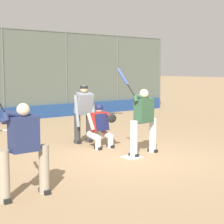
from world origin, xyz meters
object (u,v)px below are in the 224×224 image
spare_bat_near_backstop (111,113)px  catcher_behind_plate (101,125)px  fielding_glove_on_dirt (140,122)px  batter_on_deck (23,147)px  umpire_home (84,112)px  equipment_bag_dugout_side (14,120)px  spare_bat_by_padding (94,117)px  spare_bat_third_base_side (8,131)px  batter_at_plate (143,119)px

spare_bat_near_backstop → catcher_behind_plate: bearing=85.8°
catcher_behind_plate → fielding_glove_on_dirt: size_ratio=4.09×
batter_on_deck → umpire_home: bearing=-135.3°
catcher_behind_plate → equipment_bag_dugout_side: 6.11m
batter_on_deck → spare_bat_by_padding: size_ratio=2.85×
fielding_glove_on_dirt → spare_bat_third_base_side: bearing=-15.9°
batter_at_plate → spare_bat_near_backstop: 8.96m
spare_bat_by_padding → fielding_glove_on_dirt: size_ratio=2.60×
batter_on_deck → spare_bat_near_backstop: size_ratio=3.13×
catcher_behind_plate → batter_on_deck: batter_on_deck is taller
umpire_home → spare_bat_by_padding: (-3.65, -4.68, -0.90)m
catcher_behind_plate → batter_on_deck: size_ratio=0.55×
catcher_behind_plate → umpire_home: (0.01, -0.85, 0.28)m
catcher_behind_plate → spare_bat_third_base_side: (1.03, -4.24, -0.62)m
spare_bat_by_padding → spare_bat_third_base_side: 4.85m
catcher_behind_plate → spare_bat_by_padding: bearing=-123.1°
spare_bat_third_base_side → fielding_glove_on_dirt: bearing=23.2°
spare_bat_third_base_side → fielding_glove_on_dirt: (-5.06, 1.44, 0.02)m
umpire_home → equipment_bag_dugout_side: umpire_home is taller
batter_at_plate → fielding_glove_on_dirt: bearing=-138.7°
batter_at_plate → spare_bat_third_base_side: (1.41, -5.60, -0.90)m
batter_on_deck → equipment_bag_dugout_side: size_ratio=1.98×
spare_bat_near_backstop → spare_bat_by_padding: 1.63m
umpire_home → spare_bat_third_base_side: 3.65m
batter_on_deck → spare_bat_near_backstop: bearing=-134.4°
batter_at_plate → catcher_behind_plate: bearing=-81.8°
spare_bat_by_padding → fielding_glove_on_dirt: fielding_glove_on_dirt is taller
batter_at_plate → fielding_glove_on_dirt: (-3.65, -4.16, -0.87)m
spare_bat_near_backstop → batter_at_plate: bearing=93.3°
batter_on_deck → equipment_bag_dugout_side: (-3.48, -8.66, -0.77)m
catcher_behind_plate → spare_bat_by_padding: catcher_behind_plate is taller
spare_bat_near_backstop → spare_bat_third_base_side: size_ratio=1.06×
catcher_behind_plate → batter_on_deck: (3.48, 2.56, 0.25)m
batter_on_deck → spare_bat_third_base_side: bearing=-109.6°
catcher_behind_plate → spare_bat_near_backstop: bearing=-129.4°
spare_bat_by_padding → equipment_bag_dugout_side: size_ratio=0.70×
batter_at_plate → spare_bat_by_padding: size_ratio=2.82×
umpire_home → spare_bat_by_padding: umpire_home is taller
umpire_home → catcher_behind_plate: bearing=94.4°
catcher_behind_plate → equipment_bag_dugout_side: (0.00, -6.09, -0.51)m
batter_on_deck → spare_bat_near_backstop: 12.31m
catcher_behind_plate → spare_bat_by_padding: 6.65m
batter_at_plate → spare_bat_near_backstop: size_ratio=3.10×
umpire_home → equipment_bag_dugout_side: (-0.00, -5.25, -0.80)m
batter_at_plate → fielding_glove_on_dirt: size_ratio=7.33×
catcher_behind_plate → spare_bat_third_base_side: 4.40m
spare_bat_near_backstop → umpire_home: bearing=81.6°
spare_bat_near_backstop → spare_bat_third_base_side: same height
spare_bat_third_base_side → equipment_bag_dugout_side: (-1.03, -1.85, 0.10)m
spare_bat_near_backstop → batter_on_deck: bearing=81.0°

